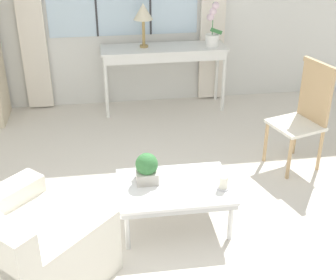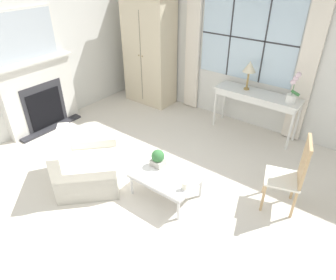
{
  "view_description": "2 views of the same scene",
  "coord_description": "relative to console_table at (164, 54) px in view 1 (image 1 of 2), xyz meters",
  "views": [
    {
      "loc": [
        -0.3,
        -2.85,
        2.48
      ],
      "look_at": [
        0.17,
        0.33,
        0.78
      ],
      "focal_mm": 50.0,
      "sensor_mm": 36.0,
      "label": 1
    },
    {
      "loc": [
        2.18,
        -2.25,
        2.98
      ],
      "look_at": [
        0.23,
        0.32,
        0.93
      ],
      "focal_mm": 32.0,
      "sensor_mm": 36.0,
      "label": 2
    }
  ],
  "objects": [
    {
      "name": "potted_plant_small",
      "position": [
        -0.46,
        -2.31,
        -0.22
      ],
      "size": [
        0.19,
        0.19,
        0.25
      ],
      "color": "#BCB7AD",
      "rests_on": "coffee_table"
    },
    {
      "name": "ground_plane",
      "position": [
        -0.46,
        -2.71,
        -0.73
      ],
      "size": [
        14.0,
        14.0,
        0.0
      ],
      "primitive_type": "plane",
      "color": "silver"
    },
    {
      "name": "coffee_table",
      "position": [
        -0.25,
        -2.41,
        -0.39
      ],
      "size": [
        0.92,
        0.64,
        0.38
      ],
      "color": "silver",
      "rests_on": "ground_plane"
    },
    {
      "name": "armchair_upholstered",
      "position": [
        -1.38,
        -2.88,
        -0.47
      ],
      "size": [
        1.29,
        1.29,
        0.77
      ],
      "color": "silver",
      "rests_on": "ground_plane"
    },
    {
      "name": "table_lamp",
      "position": [
        -0.24,
        0.04,
        0.5
      ],
      "size": [
        0.23,
        0.23,
        0.53
      ],
      "color": "#9E7F47",
      "rests_on": "console_table"
    },
    {
      "name": "console_table",
      "position": [
        0.0,
        0.0,
        0.0
      ],
      "size": [
        1.55,
        0.46,
        0.81
      ],
      "color": "white",
      "rests_on": "ground_plane"
    },
    {
      "name": "potted_orchid",
      "position": [
        0.59,
        -0.05,
        0.29
      ],
      "size": [
        0.21,
        0.16,
        0.54
      ],
      "color": "white",
      "rests_on": "console_table"
    },
    {
      "name": "pillar_candle",
      "position": [
        0.13,
        -2.51,
        -0.3
      ],
      "size": [
        0.1,
        0.1,
        0.13
      ],
      "color": "silver",
      "rests_on": "coffee_table"
    },
    {
      "name": "side_chair_wooden",
      "position": [
        1.19,
        -1.61,
        -0.13
      ],
      "size": [
        0.55,
        0.55,
        1.07
      ],
      "color": "white",
      "rests_on": "ground_plane"
    }
  ]
}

